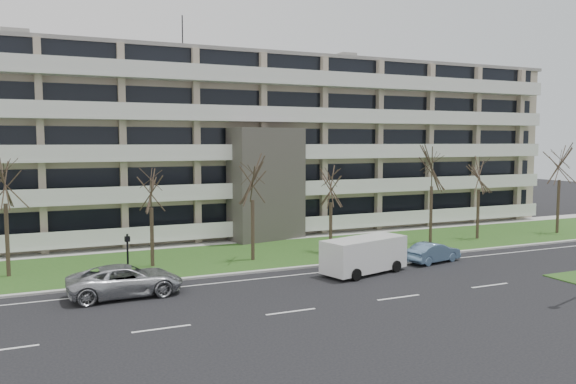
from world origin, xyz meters
name	(u,v)px	position (x,y,z in m)	size (l,w,h in m)	color
ground	(399,298)	(0.00, 0.00, 0.00)	(160.00, 160.00, 0.00)	black
grass_verge	(294,251)	(0.00, 13.00, 0.03)	(90.00, 10.00, 0.06)	#204D19
curb	(326,265)	(0.00, 8.00, 0.06)	(90.00, 0.35, 0.12)	#B2B2AD
sidewalk	(267,239)	(0.00, 18.50, 0.04)	(90.00, 2.00, 0.08)	#B2B2AD
lane_edge_line	(338,271)	(0.00, 6.50, 0.01)	(90.00, 0.12, 0.01)	white
apartment_building	(239,145)	(-0.01, 25.32, 7.61)	(60.50, 15.10, 18.75)	#B2A68B
silver_pickup	(126,280)	(-12.69, 5.89, 0.80)	(2.67, 5.79, 1.61)	#AFB1B6
blue_sedan	(433,252)	(6.92, 6.12, 0.66)	(1.40, 4.02, 1.32)	#668BB2
white_van	(365,252)	(1.23, 5.32, 1.28)	(5.85, 3.41, 2.14)	white
pedestrian_signal	(128,252)	(-12.23, 8.47, 1.78)	(0.29, 0.24, 2.79)	black
tree_1	(4,175)	(-18.47, 12.74, 6.02)	(3.87, 3.87, 7.74)	#382B21
tree_2	(151,185)	(-10.26, 12.09, 5.23)	(3.37, 3.37, 6.74)	#382B21
tree_3	(252,176)	(-3.77, 11.35, 5.64)	(3.63, 3.63, 7.26)	#382B21
tree_4	(331,183)	(2.30, 11.79, 4.96)	(3.20, 3.20, 6.39)	#382B21
tree_5	(432,164)	(11.14, 11.87, 6.19)	(3.98, 3.98, 7.96)	#382B21
tree_6	(479,170)	(15.82, 11.87, 5.61)	(3.61, 3.61, 7.22)	#382B21
tree_7	(560,159)	(24.16, 11.34, 6.44)	(4.14, 4.14, 8.28)	#382B21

